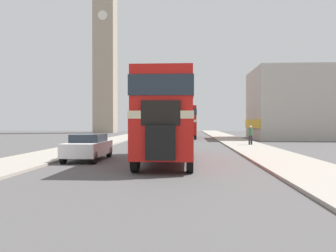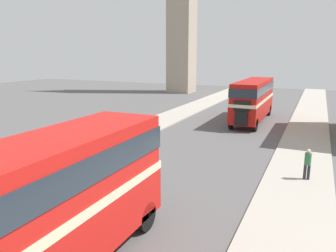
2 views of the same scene
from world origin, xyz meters
name	(u,v)px [view 1 (image 1 of 2)]	position (x,y,z in m)	size (l,w,h in m)	color
ground_plane	(159,158)	(0.00, 0.00, 0.00)	(120.00, 120.00, 0.00)	#565454
sidewalk_right	(278,158)	(6.75, 0.00, 0.06)	(3.50, 120.00, 0.12)	#A8A093
sidewalk_left	(44,157)	(-6.75, 0.00, 0.06)	(3.50, 120.00, 0.12)	#A8A093
double_decker_bus	(168,112)	(0.63, -1.47, 2.58)	(2.55, 9.78, 4.33)	red
bus_distant	(186,119)	(1.52, 25.00, 2.45)	(2.44, 10.57, 4.09)	#B2140F
car_parked_near	(88,147)	(-3.75, -1.15, 0.74)	(1.76, 4.02, 1.42)	white
pedestrian_walking	(251,134)	(7.14, 10.21, 1.06)	(0.34, 0.34, 1.66)	#282833
church_tower	(105,36)	(-14.73, 45.78, 19.34)	(4.26, 4.26, 37.94)	tan
shop_building_block	(312,104)	(17.05, 22.80, 4.31)	(14.65, 9.51, 8.62)	#B2ADA3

